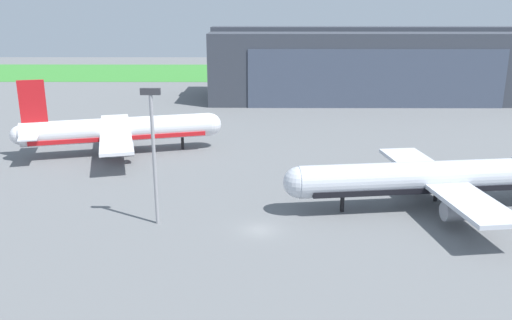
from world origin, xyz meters
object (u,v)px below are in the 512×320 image
(maintenance_hangar, at_px, (365,65))
(apron_light_mast, at_px, (153,146))
(airliner_near_right, at_px, (434,178))
(airliner_far_right, at_px, (120,130))

(maintenance_hangar, height_order, apron_light_mast, maintenance_hangar)
(airliner_near_right, height_order, apron_light_mast, apron_light_mast)
(airliner_near_right, relative_size, apron_light_mast, 2.37)
(maintenance_hangar, xyz_separation_m, airliner_near_right, (-7.36, -87.96, -5.63))
(maintenance_hangar, distance_m, airliner_far_right, 83.46)
(airliner_far_right, bearing_deg, apron_light_mast, -68.67)
(airliner_near_right, distance_m, apron_light_mast, 37.57)
(airliner_far_right, bearing_deg, maintenance_hangar, 46.99)
(maintenance_hangar, bearing_deg, apron_light_mast, -115.16)
(apron_light_mast, bearing_deg, maintenance_hangar, 64.84)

